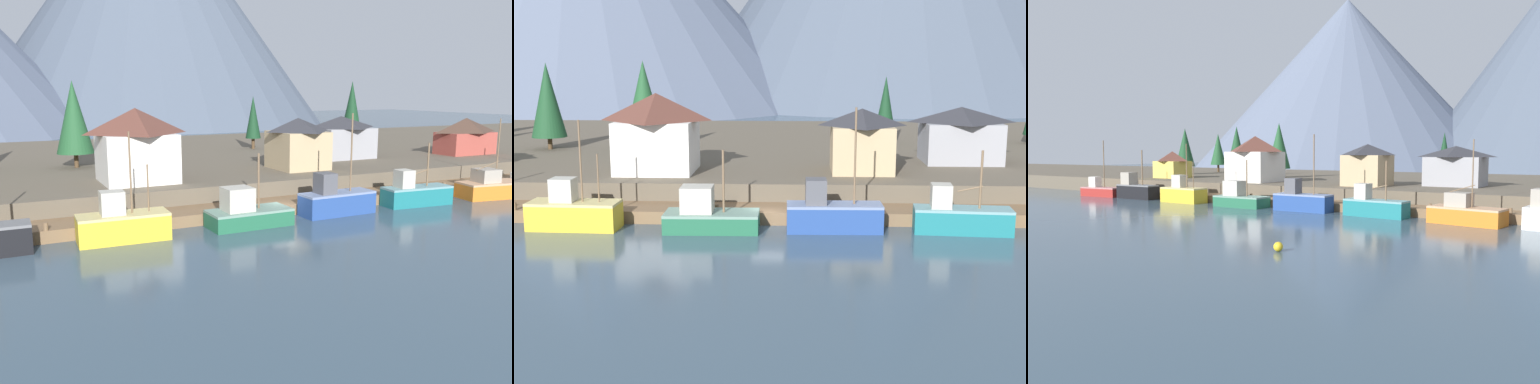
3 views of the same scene
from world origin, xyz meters
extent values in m
cube|color=#384C5B|center=(0.00, 20.00, -0.50)|extent=(400.00, 400.00, 1.00)
cube|color=brown|center=(0.00, 2.00, 0.50)|extent=(80.00, 4.00, 1.00)
cylinder|color=brown|center=(-36.00, 0.20, 0.80)|extent=(0.36, 0.36, 1.60)
cylinder|color=brown|center=(-28.00, 0.20, 0.80)|extent=(0.36, 0.36, 1.60)
cylinder|color=brown|center=(-20.00, 0.20, 0.80)|extent=(0.36, 0.36, 1.60)
cylinder|color=brown|center=(-12.00, 0.20, 0.80)|extent=(0.36, 0.36, 1.60)
cylinder|color=brown|center=(-4.00, 0.20, 0.80)|extent=(0.36, 0.36, 1.60)
cylinder|color=brown|center=(4.00, 0.20, 0.80)|extent=(0.36, 0.36, 1.60)
cylinder|color=brown|center=(12.00, 0.20, 0.80)|extent=(0.36, 0.36, 1.60)
cylinder|color=brown|center=(20.00, 0.20, 0.80)|extent=(0.36, 0.36, 1.60)
cylinder|color=brown|center=(28.00, 0.20, 0.80)|extent=(0.36, 0.36, 1.60)
cube|color=brown|center=(0.00, 32.00, 1.25)|extent=(400.00, 56.00, 2.50)
cone|color=slate|center=(-55.09, 134.66, 34.30)|extent=(125.72, 125.72, 68.60)
cube|color=maroon|center=(-32.67, -1.65, 0.64)|extent=(7.30, 3.06, 1.28)
cube|color=#AD6C6A|center=(-32.67, -1.65, 1.38)|extent=(7.30, 3.06, 0.20)
cube|color=silver|center=(-34.11, -1.80, 2.31)|extent=(1.59, 1.52, 1.66)
cylinder|color=brown|center=(-32.07, -1.59, 5.24)|extent=(0.15, 0.15, 7.51)
cube|color=black|center=(-24.62, -1.25, 0.97)|extent=(7.11, 2.27, 1.95)
cube|color=slate|center=(-24.62, -1.25, 2.05)|extent=(7.11, 2.27, 0.20)
cube|color=gray|center=(-26.49, -1.25, 3.08)|extent=(1.91, 1.78, 1.86)
cylinder|color=brown|center=(-23.52, -1.24, 4.80)|extent=(0.19, 0.19, 5.30)
cube|color=gold|center=(-14.62, -1.60, 0.96)|extent=(6.92, 2.93, 1.92)
cube|color=tan|center=(-14.62, -1.60, 2.02)|extent=(6.92, 2.93, 0.20)
cube|color=#B2AD9E|center=(-15.38, -1.57, 3.01)|extent=(1.82, 1.61, 1.78)
cylinder|color=brown|center=(-13.94, -1.63, 5.20)|extent=(0.14, 0.14, 6.17)
cylinder|color=brown|center=(-12.65, -1.68, 3.94)|extent=(0.12, 0.12, 3.64)
cube|color=#1E5B3D|center=(-4.12, -1.78, 0.62)|extent=(7.09, 3.24, 1.25)
cube|color=gray|center=(-4.12, -1.78, 1.35)|extent=(7.09, 3.24, 0.20)
cube|color=#B2AD9E|center=(-5.20, -1.79, 2.43)|extent=(2.39, 2.19, 1.96)
cylinder|color=brown|center=(-3.22, -1.77, 3.79)|extent=(0.18, 0.18, 4.68)
cube|color=navy|center=(5.05, -1.44, 0.94)|extent=(7.15, 2.63, 1.88)
cube|color=#6C7DA2|center=(5.05, -1.44, 1.98)|extent=(7.15, 2.63, 0.20)
cube|color=#4C4C51|center=(3.66, -1.47, 3.02)|extent=(1.58, 1.75, 1.88)
cylinder|color=brown|center=(6.51, -1.41, 5.66)|extent=(0.15, 0.15, 7.17)
cube|color=#196B70|center=(14.53, -1.59, 0.84)|extent=(7.27, 2.94, 1.69)
cube|color=#679496|center=(14.53, -1.59, 1.79)|extent=(7.27, 2.94, 0.20)
cube|color=#B2AD9E|center=(12.92, -1.46, 2.76)|extent=(1.60, 1.75, 1.75)
cylinder|color=brown|center=(15.70, -1.69, 4.04)|extent=(0.18, 0.18, 4.30)
cylinder|color=brown|center=(14.96, -1.63, 3.33)|extent=(1.85, 0.28, 0.54)
cube|color=#CC6B1E|center=(24.37, -2.22, 0.76)|extent=(7.48, 4.10, 1.52)
cube|color=tan|center=(24.37, -2.22, 1.62)|extent=(7.48, 4.10, 0.20)
cube|color=gray|center=(23.58, -2.09, 2.42)|extent=(2.54, 2.48, 1.40)
cylinder|color=brown|center=(24.86, -2.29, 5.06)|extent=(0.12, 0.12, 6.68)
cylinder|color=brown|center=(23.71, -2.12, 3.48)|extent=(2.79, 0.52, 0.97)
cube|color=gray|center=(18.35, 17.08, 4.48)|extent=(7.32, 6.31, 3.97)
pyramid|color=#2D2D33|center=(18.35, 17.08, 7.22)|extent=(7.68, 6.63, 1.50)
cube|color=tan|center=(8.06, 10.86, 4.61)|extent=(5.48, 5.96, 4.23)
pyramid|color=#2D2D33|center=(8.06, 10.86, 7.49)|extent=(5.76, 6.26, 1.52)
cube|color=gold|center=(-30.16, 11.63, 4.01)|extent=(5.18, 4.68, 3.02)
pyramid|color=brown|center=(-30.16, 11.63, 6.40)|extent=(5.43, 4.92, 1.77)
cube|color=silver|center=(-10.56, 10.13, 4.84)|extent=(6.86, 6.80, 4.68)
pyramid|color=brown|center=(-10.56, 10.13, 8.41)|extent=(7.20, 7.14, 2.45)
cylinder|color=#4C3823|center=(-40.43, 36.36, 3.35)|extent=(0.50, 0.50, 1.70)
cone|color=#1E4C28|center=(-40.43, 36.36, 7.80)|extent=(3.56, 3.56, 7.21)
cylinder|color=#4C3823|center=(-25.83, 24.79, 3.20)|extent=(0.50, 0.50, 1.39)
cone|color=#194223|center=(-25.83, 24.79, 8.04)|extent=(3.89, 3.89, 8.29)
cylinder|color=#4C3823|center=(-14.53, 22.86, 3.33)|extent=(0.50, 0.50, 1.65)
cone|color=#1E4C28|center=(-14.53, 22.86, 8.29)|extent=(4.19, 4.19, 8.27)
cylinder|color=#4C3823|center=(-39.20, 24.26, 3.32)|extent=(0.50, 0.50, 1.64)
cone|color=#194223|center=(-39.20, 24.26, 8.14)|extent=(4.01, 4.01, 7.99)
cylinder|color=#4C3823|center=(12.71, 31.97, 3.31)|extent=(0.50, 0.50, 1.63)
cone|color=#14381E|center=(12.71, 31.97, 7.31)|extent=(2.34, 2.34, 6.37)
sphere|color=gold|center=(16.25, -23.75, 0.35)|extent=(0.70, 0.70, 0.70)
camera|label=1|loc=(-22.94, -41.16, 11.24)|focal=37.32mm
camera|label=2|loc=(2.38, -52.15, 12.98)|focal=48.66mm
camera|label=3|loc=(35.98, -53.46, 7.14)|focal=35.22mm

